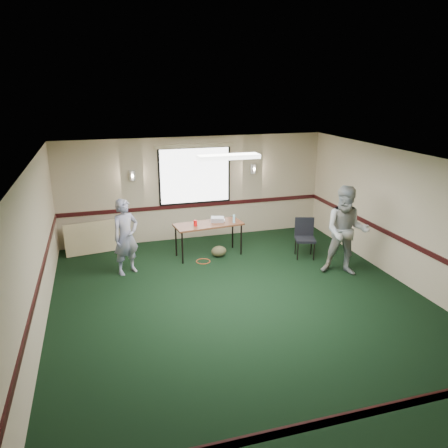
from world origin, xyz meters
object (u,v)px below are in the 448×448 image
object	(u,v)px
folding_table	(209,226)
person_right	(346,231)
projector	(217,219)
person_left	(126,237)
conference_chair	(305,234)

from	to	relation	value
folding_table	person_right	world-z (taller)	person_right
projector	person_left	world-z (taller)	person_left
person_left	person_right	distance (m)	4.71
folding_table	person_right	bearing A→B (deg)	-42.50
projector	person_right	xyz separation A→B (m)	(2.29, -1.97, 0.12)
conference_chair	person_left	distance (m)	4.17
conference_chair	person_left	xyz separation A→B (m)	(-4.15, 0.19, 0.29)
folding_table	person_left	distance (m)	2.02
person_right	conference_chair	bearing A→B (deg)	135.49
projector	conference_chair	xyz separation A→B (m)	(1.94, -0.78, -0.31)
projector	conference_chair	bearing A→B (deg)	-5.28
conference_chair	person_right	bearing A→B (deg)	-55.96
projector	person_right	distance (m)	3.02
folding_table	conference_chair	world-z (taller)	conference_chair
person_left	person_right	bearing A→B (deg)	-44.50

